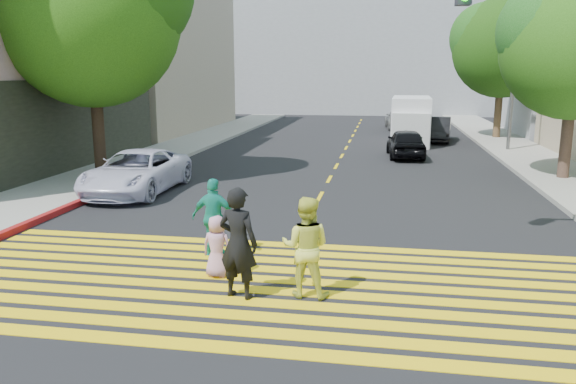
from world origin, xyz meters
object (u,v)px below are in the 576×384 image
(pedestrian_man, at_px, (238,243))
(white_sedan, at_px, (136,172))
(tree_right_far, at_px, (505,42))
(pedestrian_child, at_px, (217,246))
(white_van, at_px, (411,122))
(silver_car, at_px, (400,119))
(dark_car_near, at_px, (406,143))
(dark_car_parked, at_px, (437,129))
(tree_left, at_px, (93,7))
(pedestrian_extra, at_px, (214,217))
(pedestrian_woman, at_px, (306,247))

(pedestrian_man, height_order, white_sedan, pedestrian_man)
(tree_right_far, distance_m, pedestrian_man, 27.58)
(pedestrian_child, distance_m, white_van, 22.44)
(white_sedan, xyz_separation_m, silver_car, (8.98, 23.27, 0.00))
(dark_car_near, xyz_separation_m, silver_car, (0.07, 13.80, 0.02))
(pedestrian_man, bearing_deg, white_sedan, -40.47)
(tree_right_far, relative_size, dark_car_parked, 1.97)
(pedestrian_child, relative_size, dark_car_parked, 0.29)
(tree_left, xyz_separation_m, white_van, (11.52, 12.98, -4.87))
(pedestrian_child, distance_m, dark_car_near, 17.00)
(tree_right_far, height_order, dark_car_near, tree_right_far)
(tree_left, xyz_separation_m, tree_right_far, (16.69, 15.76, -0.51))
(pedestrian_extra, bearing_deg, pedestrian_man, 118.93)
(pedestrian_woman, bearing_deg, white_sedan, -45.66)
(tree_right_far, distance_m, white_sedan, 23.41)
(silver_car, height_order, dark_car_parked, silver_car)
(pedestrian_woman, height_order, dark_car_near, pedestrian_woman)
(white_sedan, relative_size, dark_car_near, 1.25)
(tree_left, bearing_deg, white_sedan, -41.88)
(pedestrian_child, height_order, silver_car, silver_car)
(pedestrian_man, bearing_deg, dark_car_parked, -87.74)
(silver_car, xyz_separation_m, dark_car_parked, (1.89, -7.15, -0.00))
(white_van, bearing_deg, white_sedan, -119.79)
(white_van, bearing_deg, pedestrian_extra, -101.12)
(pedestrian_child, relative_size, dark_car_near, 0.31)
(tree_right_far, xyz_separation_m, pedestrian_extra, (-10.08, -23.52, -4.72))
(tree_left, relative_size, pedestrian_child, 7.49)
(pedestrian_man, relative_size, pedestrian_child, 1.63)
(pedestrian_extra, xyz_separation_m, dark_car_parked, (6.44, 21.92, -0.15))
(tree_left, relative_size, pedestrian_man, 4.59)
(dark_car_near, relative_size, silver_car, 0.83)
(tree_left, xyz_separation_m, pedestrian_man, (7.70, -9.91, -5.09))
(dark_car_near, bearing_deg, tree_right_far, -127.75)
(tree_right_far, height_order, white_van, tree_right_far)
(pedestrian_woman, xyz_separation_m, white_sedan, (-6.64, 7.67, -0.20))
(pedestrian_child, bearing_deg, pedestrian_man, 132.19)
(dark_car_near, distance_m, silver_car, 13.80)
(white_sedan, height_order, silver_car, silver_car)
(dark_car_parked, bearing_deg, pedestrian_extra, -99.41)
(pedestrian_child, bearing_deg, dark_car_parked, -98.37)
(pedestrian_woman, bearing_deg, silver_car, -90.85)
(tree_left, distance_m, dark_car_parked, 19.99)
(pedestrian_extra, height_order, silver_car, pedestrian_extra)
(pedestrian_man, bearing_deg, white_van, -84.67)
(white_sedan, bearing_deg, pedestrian_child, -55.57)
(pedestrian_child, height_order, white_sedan, white_sedan)
(pedestrian_child, xyz_separation_m, white_sedan, (-4.84, 7.03, 0.08))
(dark_car_near, bearing_deg, pedestrian_extra, 69.99)
(tree_right_far, relative_size, silver_car, 1.73)
(pedestrian_man, distance_m, dark_car_near, 17.75)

